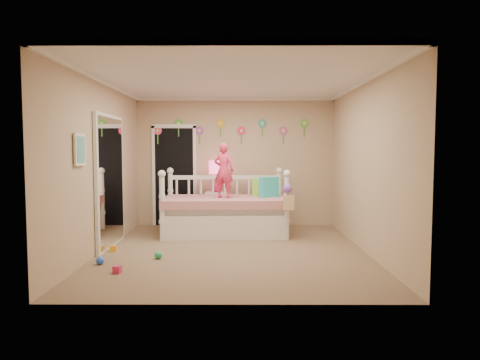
{
  "coord_description": "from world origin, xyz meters",
  "views": [
    {
      "loc": [
        0.12,
        -6.37,
        1.54
      ],
      "look_at": [
        0.1,
        0.6,
        1.05
      ],
      "focal_mm": 31.64,
      "sensor_mm": 36.0,
      "label": 1
    }
  ],
  "objects_px": {
    "daybed": "(225,201)",
    "child": "(224,170)",
    "nightstand": "(216,209)",
    "table_lamp": "(216,171)"
  },
  "relations": [
    {
      "from": "daybed",
      "to": "child",
      "type": "height_order",
      "value": "child"
    },
    {
      "from": "daybed",
      "to": "child",
      "type": "xyz_separation_m",
      "value": [
        -0.02,
        -0.12,
        0.57
      ]
    },
    {
      "from": "child",
      "to": "nightstand",
      "type": "bearing_deg",
      "value": -59.46
    },
    {
      "from": "nightstand",
      "to": "daybed",
      "type": "bearing_deg",
      "value": -72.55
    },
    {
      "from": "nightstand",
      "to": "table_lamp",
      "type": "xyz_separation_m",
      "value": [
        0.0,
        0.0,
        0.77
      ]
    },
    {
      "from": "nightstand",
      "to": "table_lamp",
      "type": "bearing_deg",
      "value": 0.0
    },
    {
      "from": "nightstand",
      "to": "table_lamp",
      "type": "distance_m",
      "value": 0.77
    },
    {
      "from": "daybed",
      "to": "child",
      "type": "bearing_deg",
      "value": -99.33
    },
    {
      "from": "child",
      "to": "nightstand",
      "type": "xyz_separation_m",
      "value": [
        -0.19,
        0.84,
        -0.82
      ]
    },
    {
      "from": "child",
      "to": "nightstand",
      "type": "distance_m",
      "value": 1.19
    }
  ]
}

